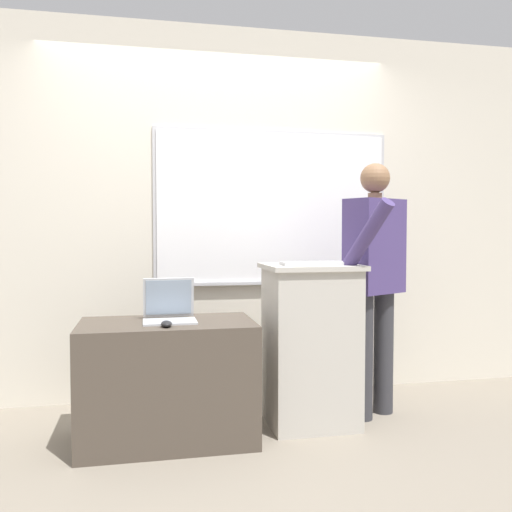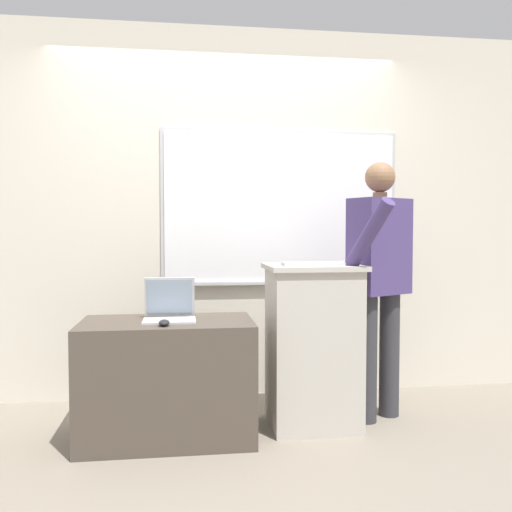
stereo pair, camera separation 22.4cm
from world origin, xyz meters
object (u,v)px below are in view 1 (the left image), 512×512
Objects in this scene: laptop at (169,307)px; wireless_keyboard at (315,263)px; person_presenter at (375,273)px; side_desk at (168,381)px; lectern_podium at (311,344)px; computer_mouse_by_laptop at (166,324)px.

wireless_keyboard is (0.88, -0.02, 0.25)m from laptop.
wireless_keyboard is at bearing 167.67° from person_presenter.
wireless_keyboard reaches higher than side_desk.
side_desk is 0.43m from laptop.
laptop is (-0.88, -0.04, 0.26)m from lectern_podium.
person_presenter reaches higher than wireless_keyboard.
lectern_podium is 0.61× the size of person_presenter.
person_presenter is (1.34, 0.14, 0.60)m from side_desk.
laptop is (0.01, 0.05, 0.42)m from side_desk.
wireless_keyboard reaches higher than laptop.
laptop reaches higher than computer_mouse_by_laptop.
lectern_podium is at bearing 95.59° from wireless_keyboard.
wireless_keyboard reaches higher than lectern_podium.
computer_mouse_by_laptop is at bearing -96.37° from laptop.
side_desk is 3.30× the size of laptop.
computer_mouse_by_laptop is at bearing -163.88° from lectern_podium.
laptop is 3.02× the size of computer_mouse_by_laptop.
laptop is at bearing 73.69° from side_desk.
lectern_podium is at bearing 16.12° from computer_mouse_by_laptop.
computer_mouse_by_laptop is at bearing -93.42° from side_desk.
person_presenter reaches higher than computer_mouse_by_laptop.
lectern_podium is 0.96m from computer_mouse_by_laptop.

